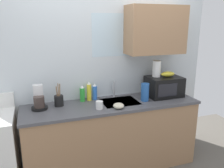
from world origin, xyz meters
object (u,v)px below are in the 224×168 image
object	(u,v)px
coffee_maker	(39,100)
small_bowl	(119,106)
dish_soap_bottle_yellow	(89,92)
dish_soap_bottle_green	(82,94)
utensil_crock	(59,100)
cereal_canister	(145,92)
mug_white	(99,105)
paper_towel_roll	(157,69)
banana_bunch	(168,74)
dish_soap_bottle_blue	(95,92)
microwave	(164,86)

from	to	relation	value
coffee_maker	small_bowl	distance (m)	0.94
dish_soap_bottle_yellow	dish_soap_bottle_green	distance (m)	0.09
dish_soap_bottle_yellow	dish_soap_bottle_green	bearing A→B (deg)	-174.38
dish_soap_bottle_yellow	utensil_crock	world-z (taller)	utensil_crock
utensil_crock	coffee_maker	bearing A→B (deg)	-177.15
cereal_canister	utensil_crock	bearing A→B (deg)	171.03
coffee_maker	mug_white	world-z (taller)	coffee_maker
coffee_maker	dish_soap_bottle_yellow	size ratio (longest dim) A/B	1.11
paper_towel_roll	coffee_maker	size ratio (longest dim) A/B	0.79
mug_white	small_bowl	size ratio (longest dim) A/B	0.73
banana_bunch	mug_white	size ratio (longest dim) A/B	2.11
banana_bunch	cereal_canister	distance (m)	0.45
paper_towel_roll	dish_soap_bottle_blue	distance (m)	0.89
coffee_maker	paper_towel_roll	bearing A→B (deg)	-0.31
coffee_maker	dish_soap_bottle_blue	xyz separation A→B (m)	(0.71, 0.11, -0.00)
microwave	small_bowl	distance (m)	0.81
banana_bunch	dish_soap_bottle_green	world-z (taller)	banana_bunch
dish_soap_bottle_yellow	microwave	bearing A→B (deg)	-8.59
microwave	small_bowl	world-z (taller)	microwave
banana_bunch	dish_soap_bottle_blue	world-z (taller)	banana_bunch
coffee_maker	dish_soap_bottle_green	xyz separation A→B (m)	(0.54, 0.08, -0.00)
paper_towel_roll	mug_white	bearing A→B (deg)	-164.74
dish_soap_bottle_yellow	cereal_canister	xyz separation A→B (m)	(0.68, -0.25, -0.00)
dish_soap_bottle_yellow	cereal_canister	size ratio (longest dim) A/B	1.09
coffee_maker	dish_soap_bottle_green	bearing A→B (deg)	8.97
banana_bunch	cereal_canister	size ratio (longest dim) A/B	0.87
cereal_canister	mug_white	bearing A→B (deg)	-171.99
microwave	dish_soap_bottle_green	distance (m)	1.12
coffee_maker	dish_soap_bottle_green	world-z (taller)	coffee_maker
dish_soap_bottle_yellow	banana_bunch	bearing A→B (deg)	-8.10
dish_soap_bottle_green	cereal_canister	xyz separation A→B (m)	(0.77, -0.24, 0.02)
paper_towel_roll	dish_soap_bottle_green	bearing A→B (deg)	174.73
banana_bunch	dish_soap_bottle_blue	size ratio (longest dim) A/B	0.92
paper_towel_roll	dish_soap_bottle_green	world-z (taller)	paper_towel_roll
dish_soap_bottle_green	mug_white	world-z (taller)	dish_soap_bottle_green
cereal_canister	dish_soap_bottle_green	bearing A→B (deg)	162.46
banana_bunch	dish_soap_bottle_yellow	distance (m)	1.09
banana_bunch	paper_towel_roll	distance (m)	0.18
dish_soap_bottle_yellow	small_bowl	bearing A→B (deg)	-57.30
dish_soap_bottle_yellow	utensil_crock	xyz separation A→B (m)	(-0.40, -0.08, -0.05)
microwave	dish_soap_bottle_blue	distance (m)	0.95
paper_towel_roll	utensil_crock	world-z (taller)	paper_towel_roll
coffee_maker	cereal_canister	bearing A→B (deg)	-6.91
small_bowl	dish_soap_bottle_green	bearing A→B (deg)	131.63
coffee_maker	small_bowl	world-z (taller)	coffee_maker
mug_white	utensil_crock	distance (m)	0.51
dish_soap_bottle_blue	mug_white	distance (m)	0.36
cereal_canister	utensil_crock	world-z (taller)	utensil_crock
coffee_maker	dish_soap_bottle_blue	bearing A→B (deg)	8.47
dish_soap_bottle_yellow	mug_white	bearing A→B (deg)	-83.64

